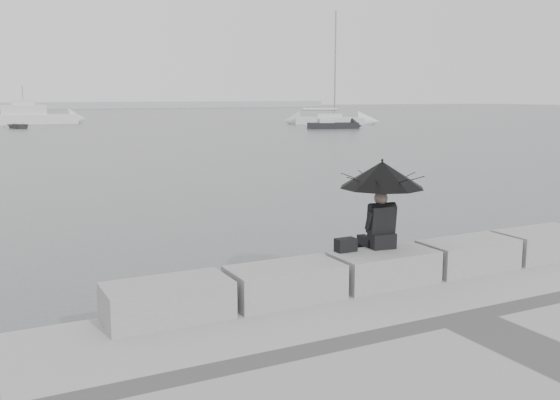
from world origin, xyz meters
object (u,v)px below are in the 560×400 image
sailboat_right (330,120)px  small_motorboat (333,125)px  dinghy (19,125)px  seated_person (382,182)px  motor_cruiser (33,116)px

sailboat_right → small_motorboat: size_ratio=2.45×
dinghy → seated_person: bearing=-114.6°
seated_person → dinghy: 61.29m
motor_cruiser → small_motorboat: motor_cruiser is taller
motor_cruiser → small_motorboat: 35.72m
small_motorboat → motor_cruiser: bearing=153.1°
motor_cruiser → dinghy: size_ratio=2.93×
seated_person → dinghy: bearing=99.8°
seated_person → sailboat_right: sailboat_right is taller
motor_cruiser → dinghy: (-2.33, -9.59, -0.60)m
seated_person → motor_cruiser: size_ratio=0.14×
motor_cruiser → sailboat_right: bearing=-24.1°
seated_person → motor_cruiser: 70.88m
seated_person → small_motorboat: seated_person is taller
sailboat_right → small_motorboat: (-4.87, -8.46, -0.20)m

